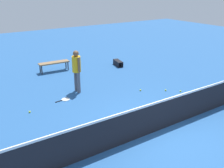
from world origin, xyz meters
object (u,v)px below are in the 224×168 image
object	(u,v)px
tennis_ball_midcourt	(30,112)
courtside_bench	(54,63)
tennis_ball_by_net	(140,90)
tennis_ball_stray_left	(166,90)
player_near_side	(77,68)
tennis_ball_near_player	(202,104)
tennis_racket_near_player	(65,100)
equipment_bag	(118,63)
tennis_ball_baseline	(181,91)

from	to	relation	value
tennis_ball_midcourt	courtside_bench	distance (m)	4.50
tennis_ball_by_net	tennis_ball_stray_left	world-z (taller)	same
player_near_side	tennis_ball_stray_left	xyz separation A→B (m)	(-3.03, 1.90, -0.98)
tennis_ball_near_player	tennis_ball_midcourt	distance (m)	6.05
tennis_ball_by_net	tennis_ball_stray_left	bearing A→B (deg)	146.30
tennis_ball_midcourt	player_near_side	bearing A→B (deg)	-160.25
player_near_side	courtside_bench	size ratio (longest dim) A/B	1.12
courtside_bench	tennis_ball_stray_left	bearing A→B (deg)	119.98
player_near_side	tennis_ball_midcourt	world-z (taller)	player_near_side
tennis_ball_near_player	tennis_ball_by_net	bearing A→B (deg)	-64.95
player_near_side	courtside_bench	distance (m)	3.09
tennis_racket_near_player	tennis_ball_near_player	xyz separation A→B (m)	(-3.97, 3.09, 0.02)
tennis_racket_near_player	tennis_ball_midcourt	size ratio (longest dim) A/B	9.05
player_near_side	tennis_ball_by_net	xyz separation A→B (m)	(-2.18, 1.33, -0.98)
tennis_ball_stray_left	equipment_bag	bearing A→B (deg)	-95.37
tennis_ball_by_net	tennis_ball_midcourt	distance (m)	4.39
tennis_ball_near_player	equipment_bag	size ratio (longest dim) A/B	0.08
player_near_side	tennis_ball_baseline	bearing A→B (deg)	146.34
player_near_side	tennis_racket_near_player	size ratio (longest dim) A/B	2.85
tennis_ball_midcourt	tennis_ball_baseline	distance (m)	5.84
tennis_ball_stray_left	equipment_bag	size ratio (longest dim) A/B	0.08
tennis_ball_midcourt	courtside_bench	xyz separation A→B (m)	(-2.36, -3.81, 0.38)
tennis_racket_near_player	tennis_ball_baseline	world-z (taller)	tennis_ball_baseline
courtside_bench	tennis_racket_near_player	bearing A→B (deg)	74.75
player_near_side	tennis_ball_near_player	xyz separation A→B (m)	(-3.21, 3.54, -0.98)
player_near_side	tennis_ball_by_net	world-z (taller)	player_near_side
player_near_side	tennis_ball_midcourt	distance (m)	2.51
tennis_ball_by_net	tennis_ball_baseline	world-z (taller)	same
tennis_ball_by_net	equipment_bag	size ratio (longest dim) A/B	0.08
tennis_ball_stray_left	courtside_bench	bearing A→B (deg)	-60.02
player_near_side	tennis_ball_midcourt	size ratio (longest dim) A/B	25.76
tennis_ball_baseline	tennis_ball_midcourt	bearing A→B (deg)	-15.14
equipment_bag	tennis_racket_near_player	bearing A→B (deg)	31.07
courtside_bench	equipment_bag	size ratio (longest dim) A/B	1.80
tennis_ball_near_player	tennis_ball_midcourt	bearing A→B (deg)	-27.16
tennis_ball_midcourt	tennis_ball_stray_left	bearing A→B (deg)	167.89
tennis_ball_stray_left	tennis_ball_midcourt	bearing A→B (deg)	-12.11
tennis_ball_near_player	equipment_bag	xyz separation A→B (m)	(-0.19, -5.59, 0.11)
tennis_ball_stray_left	tennis_ball_near_player	bearing A→B (deg)	96.31
player_near_side	equipment_bag	bearing A→B (deg)	-148.94
tennis_ball_by_net	tennis_ball_stray_left	xyz separation A→B (m)	(-0.85, 0.57, 0.00)
tennis_racket_near_player	tennis_ball_midcourt	xyz separation A→B (m)	(1.42, 0.32, 0.02)
tennis_racket_near_player	courtside_bench	distance (m)	3.63
tennis_ball_midcourt	tennis_ball_stray_left	distance (m)	5.32
tennis_ball_midcourt	tennis_racket_near_player	bearing A→B (deg)	-167.14
tennis_ball_near_player	equipment_bag	world-z (taller)	equipment_bag
tennis_racket_near_player	courtside_bench	size ratio (longest dim) A/B	0.39
player_near_side	courtside_bench	bearing A→B (deg)	-93.60
tennis_racket_near_player	tennis_ball_by_net	size ratio (longest dim) A/B	9.05
player_near_side	equipment_bag	size ratio (longest dim) A/B	2.02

